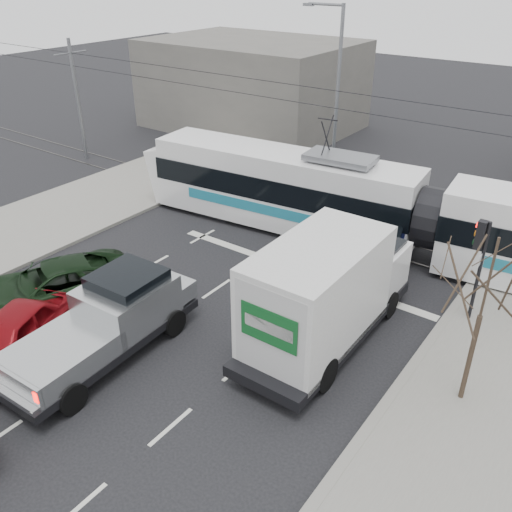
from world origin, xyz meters
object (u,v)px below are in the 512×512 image
Objects in this scene: navy_pickup at (379,257)px; red_car at (11,336)px; tram at (429,219)px; street_lamp_far at (335,84)px; silver_pickup at (111,319)px; green_car at (53,285)px; box_truck at (327,292)px; bare_tree at (487,286)px; traffic_signal at (480,250)px.

navy_pickup reaches higher than red_car.
street_lamp_far is at bearing 135.81° from tram.
red_car is (-0.08, -19.72, -4.34)m from street_lamp_far.
silver_pickup reaches higher than green_car.
street_lamp_far reaches higher than box_truck.
bare_tree reaches higher than box_truck.
green_car is (-8.84, -3.81, -1.06)m from box_truck.
street_lamp_far is at bearing 131.12° from bare_tree.
bare_tree is 0.89× the size of green_car.
traffic_signal is at bearing -28.32° from navy_pickup.
bare_tree is 0.75× the size of silver_pickup.
green_car is (-8.54, -8.43, -0.15)m from navy_pickup.
navy_pickup is at bearing 69.08° from green_car.
red_car is (1.46, -2.56, -0.01)m from green_car.
traffic_signal is 0.64× the size of green_car.
street_lamp_far is at bearing 138.28° from traffic_signal.
traffic_signal is 14.95m from red_car.
street_lamp_far is 11.94m from navy_pickup.
tram reaches higher than traffic_signal.
street_lamp_far reaches higher than silver_pickup.
bare_tree is at bearing -74.24° from traffic_signal.
red_car is (-11.87, -6.22, -3.02)m from bare_tree.
bare_tree is 4.90m from box_truck.
box_truck is 1.33× the size of green_car.
green_car is (-9.48, -10.86, -1.07)m from tram.
bare_tree is 17.97m from street_lamp_far.
tram is at bearing 60.73° from silver_pickup.
tram is at bearing 118.09° from bare_tree.
bare_tree reaches higher than silver_pickup.
box_truck is 9.68m from green_car.
tram is at bearing -38.41° from street_lamp_far.
green_car is at bearing 169.80° from silver_pickup.
street_lamp_far reaches higher than traffic_signal.
box_truck is (7.30, -13.34, -3.27)m from street_lamp_far.
green_car is (-13.32, -3.65, -3.01)m from bare_tree.
bare_tree is 0.56× the size of street_lamp_far.
green_car is 1.24× the size of red_car.
street_lamp_far is (-11.79, 13.50, 1.32)m from bare_tree.
bare_tree is 14.14m from green_car.
navy_pickup is (-4.78, 4.78, -2.86)m from bare_tree.
bare_tree is 8.40m from tram.
tram is 3.44× the size of box_truck.
box_truck is at bearing 47.76° from green_car.
traffic_signal is at bearing 48.61° from box_truck.
red_car is at bearing -136.44° from traffic_signal.
traffic_signal reaches higher than box_truck.
tram reaches higher than box_truck.
silver_pickup is at bearing -82.98° from street_lamp_far.
box_truck reaches higher than red_car.
silver_pickup is 0.89× the size of box_truck.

